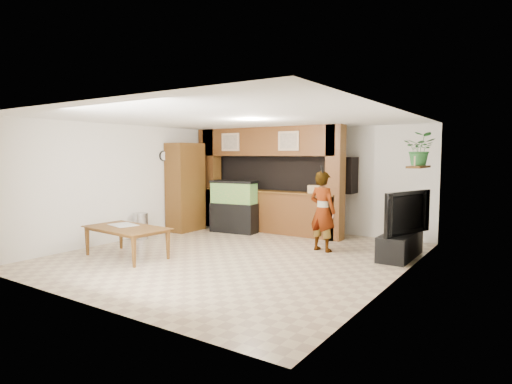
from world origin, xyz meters
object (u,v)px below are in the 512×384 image
Objects in this scene: pantry_cabinet at (185,187)px; person at (323,211)px; aquarium at (234,207)px; television at (401,212)px; dining_table at (125,242)px.

pantry_cabinet reaches higher than person.
aquarium is 4.20m from television.
person is at bearing -3.01° from pantry_cabinet.
dining_table is at bearing 54.33° from person.
pantry_cabinet reaches higher than television.
pantry_cabinet is at bearing -165.39° from aquarium.
pantry_cabinet is 1.36m from aquarium.
person is at bearing -21.38° from aquarium.
person is (2.72, -0.68, 0.17)m from aquarium.
pantry_cabinet is 1.38× the size of person.
aquarium is at bearing 102.18° from television.
person is at bearing 46.52° from dining_table.
television is 1.49m from person.
aquarium reaches higher than television.
dining_table is at bearing 141.09° from television.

